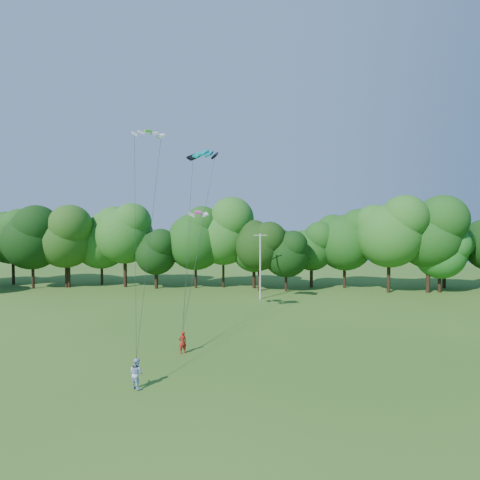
{
  "coord_description": "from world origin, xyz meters",
  "views": [
    {
      "loc": [
        3.93,
        -19.36,
        9.46
      ],
      "look_at": [
        1.71,
        13.0,
        8.21
      ],
      "focal_mm": 28.0,
      "sensor_mm": 36.0,
      "label": 1
    }
  ],
  "objects": [
    {
      "name": "kite_flyer_left",
      "position": [
        -2.19,
        7.63,
        0.82
      ],
      "size": [
        0.72,
        0.66,
        1.65
      ],
      "primitive_type": "imported",
      "rotation": [
        0.0,
        0.0,
        3.71
      ],
      "color": "#AB1D16",
      "rests_on": "ground"
    },
    {
      "name": "tree_back_center",
      "position": [
        3.04,
        34.49,
        6.9
      ],
      "size": [
        7.59,
        7.59,
        11.05
      ],
      "color": "black",
      "rests_on": "ground"
    },
    {
      "name": "utility_pole",
      "position": [
        3.25,
        28.51,
        4.34
      ],
      "size": [
        1.69,
        0.21,
        8.45
      ],
      "rotation": [
        0.0,
        0.0,
        -0.01
      ],
      "color": "#B3B5AB",
      "rests_on": "ground"
    },
    {
      "name": "kite_pink",
      "position": [
        -2.66,
        16.81,
        10.77
      ],
      "size": [
        2.11,
        1.46,
        0.37
      ],
      "rotation": [
        0.0,
        0.0,
        0.3
      ],
      "color": "#CB3882",
      "rests_on": "ground"
    },
    {
      "name": "ground",
      "position": [
        0.0,
        0.0,
        0.0
      ],
      "size": [
        160.0,
        160.0,
        0.0
      ],
      "primitive_type": "plane",
      "color": "#305B19",
      "rests_on": "ground"
    },
    {
      "name": "kite_green",
      "position": [
        -5.37,
        9.85,
        16.93
      ],
      "size": [
        2.81,
        2.13,
        0.46
      ],
      "rotation": [
        0.0,
        0.0,
        0.44
      ],
      "color": "green",
      "rests_on": "ground"
    },
    {
      "name": "kite_flyer_right",
      "position": [
        -3.54,
        1.56,
        0.89
      ],
      "size": [
        1.08,
        1.01,
        1.77
      ],
      "primitive_type": "imported",
      "rotation": [
        0.0,
        0.0,
        2.61
      ],
      "color": "#A6BEE7",
      "rests_on": "ground"
    },
    {
      "name": "kite_teal",
      "position": [
        -2.07,
        16.74,
        16.51
      ],
      "size": [
        3.14,
        1.99,
        0.75
      ],
      "rotation": [
        0.0,
        0.0,
        -0.27
      ],
      "color": "#048389",
      "rests_on": "ground"
    },
    {
      "name": "tree_back_east",
      "position": [
        28.55,
        35.12,
        6.72
      ],
      "size": [
        7.4,
        7.4,
        10.76
      ],
      "color": "#342614",
      "rests_on": "ground"
    },
    {
      "name": "tree_back_west",
      "position": [
        -26.47,
        35.6,
        8.32
      ],
      "size": [
        9.16,
        9.16,
        13.33
      ],
      "color": "black",
      "rests_on": "ground"
    }
  ]
}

